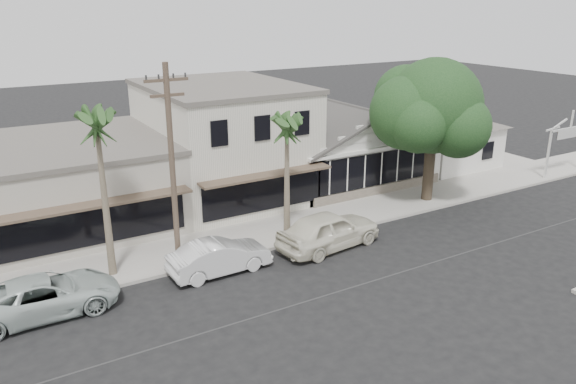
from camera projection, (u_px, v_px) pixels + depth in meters
ground at (414, 268)px, 24.88m from camera, size 140.00×140.00×0.00m
sidewalk_north at (188, 251)px, 26.48m from camera, size 90.00×3.50×0.15m
corner_shop at (342, 141)px, 36.61m from camera, size 10.40×8.60×5.10m
side_cottage at (442, 145)px, 40.14m from camera, size 6.00×6.00×3.00m
arch_sign at (570, 130)px, 37.08m from camera, size 4.12×0.12×3.95m
row_building_near at (223, 143)px, 33.37m from camera, size 8.00×10.00×6.50m
row_building_midnear at (67, 185)px, 29.39m from camera, size 10.00×10.00×4.20m
utility_pole at (172, 166)px, 23.22m from camera, size 1.80×0.24×9.00m
car_0 at (329, 230)px, 26.73m from camera, size 5.56×2.79×1.82m
car_1 at (220, 257)px, 24.31m from camera, size 4.53×1.67×1.48m
car_2 at (45, 295)px, 21.08m from camera, size 5.45×2.53×1.51m
shade_tree at (430, 108)px, 31.66m from camera, size 7.55×6.82×8.37m
palm_east at (287, 127)px, 26.21m from camera, size 2.67×2.67×6.66m
palm_mid at (97, 126)px, 22.04m from camera, size 2.51×2.51×7.68m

